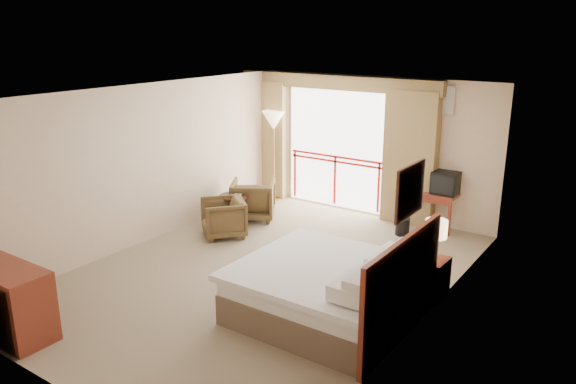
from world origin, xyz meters
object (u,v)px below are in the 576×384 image
Objects in this scene: tv at (445,183)px; side_table at (234,205)px; desk at (429,198)px; dresser at (5,300)px; bed at (331,289)px; nightstand at (431,278)px; floor_lamp at (274,124)px; wastebasket at (402,226)px; armchair_far at (253,218)px; table_lamp at (436,230)px; armchair_near at (224,236)px.

tv reaches higher than side_table.
desk is 0.82× the size of dresser.
bed is at bearing 44.79° from dresser.
desk is at bearing 33.99° from side_table.
bed is 3.84× the size of nightstand.
wastebasket is at bearing -8.35° from floor_lamp.
desk reaches higher than armchair_far.
bed is 4.68× the size of tv.
nightstand is 2.91m from desk.
side_table is at bearing 148.98° from bed.
dresser is (-3.07, -6.49, -0.46)m from tv.
desk is at bearing 113.83° from nightstand.
dresser is at bearing -134.62° from table_lamp.
wastebasket is 0.54× the size of side_table.
nightstand is 1.74× the size of wastebasket.
floor_lamp reaches higher than armchair_far.
bed is 3.94m from tv.
table_lamp is 0.49× the size of desk.
bed reaches higher than armchair_near.
armchair_far is at bearing -71.64° from floor_lamp.
armchair_far is 1.12× the size of armchair_near.
table_lamp is (0.00, 0.05, 0.69)m from nightstand.
wastebasket is at bearing 70.51° from dresser.
floor_lamp reaches higher than table_lamp.
armchair_near is (-3.90, 0.15, -0.28)m from nightstand.
bed reaches higher than nightstand.
armchair_near is at bearing -140.09° from desk.
bed is at bearing -121.86° from nightstand.
table_lamp reaches higher than side_table.
table_lamp is 0.71× the size of armchair_near.
armchair_far is (-3.20, 2.48, -0.38)m from bed.
wastebasket is 3.10m from side_table.
desk is 7.11m from dresser.
dresser is (0.22, -4.53, 0.03)m from side_table.
floor_lamp is at bearing 152.85° from nightstand.
armchair_near is (-3.90, 0.10, -0.97)m from table_lamp.
nightstand is 0.69m from table_lamp.
bed is at bearing 15.16° from armchair_near.
desk reaches higher than armchair_near.
dresser is (-3.86, -3.91, -0.53)m from table_lamp.
desk is (-1.09, 2.69, 0.27)m from nightstand.
wastebasket is at bearing -108.98° from desk.
bed is 3.60× the size of side_table.
floor_lamp is at bearing -103.46° from armchair_far.
desk is 0.81m from wastebasket.
nightstand is 0.67× the size of armchair_far.
tv is at bearing 106.93° from table_lamp.
side_table is at bearing -148.14° from desk.
side_table is at bearing 96.94° from dresser.
wastebasket is (-0.51, -0.62, -0.74)m from tv.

